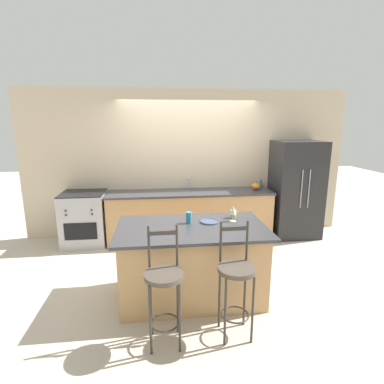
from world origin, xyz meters
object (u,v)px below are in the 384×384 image
at_px(refrigerator, 295,189).
at_px(bar_stool_near, 164,286).
at_px(wine_glass, 233,211).
at_px(soap_bottle, 261,184).
at_px(oven_range, 85,218).
at_px(coffee_mug, 233,214).
at_px(bar_stool_far, 236,279).
at_px(pumpkin_decoration, 256,186).
at_px(dinner_plate, 209,222).
at_px(tumbler_cup, 189,218).

relative_size(refrigerator, bar_stool_near, 1.53).
xyz_separation_m(wine_glass, soap_bottle, (1.06, 2.00, -0.09)).
xyz_separation_m(oven_range, coffee_mug, (2.25, -1.60, 0.49)).
bearing_deg(bar_stool_far, pumpkin_decoration, 68.06).
bearing_deg(soap_bottle, refrigerator, -26.23).
bearing_deg(oven_range, dinner_plate, -42.26).
bearing_deg(oven_range, soap_bottle, 4.75).
distance_m(refrigerator, wine_glass, 2.37).
distance_m(bar_stool_far, coffee_mug, 1.10).
xyz_separation_m(oven_range, pumpkin_decoration, (3.09, 0.03, 0.49)).
distance_m(bar_stool_far, tumbler_cup, 1.01).
xyz_separation_m(coffee_mug, tumbler_cup, (-0.59, -0.15, 0.02)).
bearing_deg(bar_stool_near, bar_stool_far, 3.22).
bearing_deg(soap_bottle, tumbler_cup, -128.65).
height_order(oven_range, coffee_mug, coffee_mug).
bearing_deg(coffee_mug, oven_range, 144.64).
xyz_separation_m(dinner_plate, coffee_mug, (0.34, 0.14, 0.04)).
xyz_separation_m(bar_stool_far, coffee_mug, (0.22, 1.02, 0.35)).
bearing_deg(wine_glass, refrigerator, 46.51).
xyz_separation_m(oven_range, bar_stool_near, (1.32, -2.65, 0.14)).
xyz_separation_m(pumpkin_decoration, soap_bottle, (0.17, 0.24, -0.00)).
bearing_deg(tumbler_cup, oven_range, 133.56).
height_order(refrigerator, bar_stool_far, refrigerator).
relative_size(oven_range, bar_stool_near, 0.80).
bearing_deg(bar_stool_near, soap_bottle, 56.41).
bearing_deg(wine_glass, bar_stool_far, -101.80).
xyz_separation_m(refrigerator, tumbler_cup, (-2.18, -1.73, 0.08)).
height_order(refrigerator, wine_glass, refrigerator).
relative_size(bar_stool_near, bar_stool_far, 1.00).
height_order(bar_stool_far, pumpkin_decoration, bar_stool_far).
relative_size(refrigerator, wine_glass, 9.09).
distance_m(refrigerator, soap_bottle, 0.64).
bearing_deg(refrigerator, bar_stool_near, -133.62).
height_order(refrigerator, oven_range, refrigerator).
distance_m(coffee_mug, pumpkin_decoration, 1.84).
height_order(bar_stool_near, soap_bottle, bar_stool_near).
relative_size(oven_range, wine_glass, 4.73).
xyz_separation_m(refrigerator, dinner_plate, (-1.93, -1.72, 0.02)).
relative_size(coffee_mug, pumpkin_decoration, 0.72).
relative_size(bar_stool_near, soap_bottle, 8.23).
xyz_separation_m(bar_stool_near, tumbler_cup, (0.33, 0.91, 0.37)).
bearing_deg(soap_bottle, dinner_plate, -124.06).
xyz_separation_m(refrigerator, bar_stool_far, (-1.81, -2.60, -0.28)).
bearing_deg(bar_stool_far, oven_range, 127.79).
height_order(coffee_mug, soap_bottle, soap_bottle).
height_order(oven_range, wine_glass, wine_glass).
bearing_deg(bar_stool_far, tumbler_cup, 113.01).
height_order(oven_range, bar_stool_far, bar_stool_far).
xyz_separation_m(bar_stool_far, pumpkin_decoration, (1.07, 2.65, 0.35)).
bearing_deg(pumpkin_decoration, wine_glass, -116.56).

